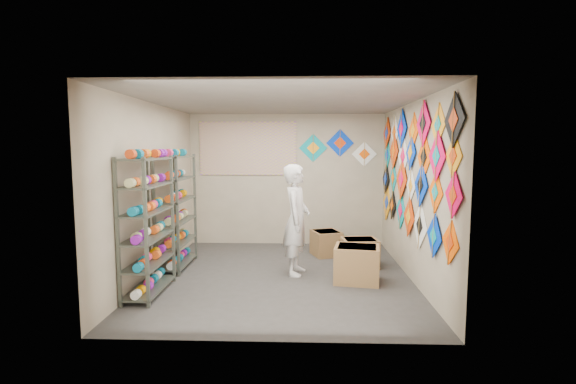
{
  "coord_description": "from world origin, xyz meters",
  "views": [
    {
      "loc": [
        0.33,
        -6.39,
        2.01
      ],
      "look_at": [
        0.1,
        0.3,
        1.3
      ],
      "focal_mm": 26.0,
      "sensor_mm": 36.0,
      "label": 1
    }
  ],
  "objects_px": {
    "shelf_rack_front": "(148,226)",
    "carton_b": "(360,253)",
    "carton_a": "(357,264)",
    "carton_c": "(326,243)",
    "shopkeeper": "(297,220)",
    "shelf_rack_back": "(176,211)"
  },
  "relations": [
    {
      "from": "carton_a",
      "to": "carton_b",
      "type": "bearing_deg",
      "value": 89.06
    },
    {
      "from": "shelf_rack_front",
      "to": "carton_b",
      "type": "distance_m",
      "value": 3.47
    },
    {
      "from": "shelf_rack_back",
      "to": "carton_a",
      "type": "height_order",
      "value": "shelf_rack_back"
    },
    {
      "from": "shelf_rack_back",
      "to": "shopkeeper",
      "type": "bearing_deg",
      "value": -9.05
    },
    {
      "from": "shelf_rack_back",
      "to": "carton_b",
      "type": "relative_size",
      "value": 3.26
    },
    {
      "from": "shelf_rack_front",
      "to": "carton_c",
      "type": "height_order",
      "value": "shelf_rack_front"
    },
    {
      "from": "carton_a",
      "to": "carton_b",
      "type": "distance_m",
      "value": 0.83
    },
    {
      "from": "shelf_rack_back",
      "to": "carton_c",
      "type": "distance_m",
      "value": 2.8
    },
    {
      "from": "carton_a",
      "to": "carton_b",
      "type": "relative_size",
      "value": 1.12
    },
    {
      "from": "carton_b",
      "to": "carton_c",
      "type": "height_order",
      "value": "carton_b"
    },
    {
      "from": "shopkeeper",
      "to": "carton_b",
      "type": "bearing_deg",
      "value": -58.93
    },
    {
      "from": "shopkeeper",
      "to": "carton_a",
      "type": "bearing_deg",
      "value": -103.65
    },
    {
      "from": "carton_c",
      "to": "carton_a",
      "type": "bearing_deg",
      "value": -95.08
    },
    {
      "from": "carton_b",
      "to": "shelf_rack_front",
      "type": "bearing_deg",
      "value": -161.03
    },
    {
      "from": "shelf_rack_back",
      "to": "shopkeeper",
      "type": "xyz_separation_m",
      "value": [
        2.02,
        -0.32,
        -0.07
      ]
    },
    {
      "from": "shopkeeper",
      "to": "carton_a",
      "type": "xyz_separation_m",
      "value": [
        0.91,
        -0.37,
        -0.6
      ]
    },
    {
      "from": "carton_b",
      "to": "carton_c",
      "type": "xyz_separation_m",
      "value": [
        -0.52,
        0.74,
        -0.01
      ]
    },
    {
      "from": "shelf_rack_back",
      "to": "shopkeeper",
      "type": "distance_m",
      "value": 2.05
    },
    {
      "from": "shelf_rack_front",
      "to": "shopkeeper",
      "type": "xyz_separation_m",
      "value": [
        2.02,
        0.98,
        -0.07
      ]
    },
    {
      "from": "shopkeeper",
      "to": "shelf_rack_back",
      "type": "bearing_deg",
      "value": 89.57
    },
    {
      "from": "shelf_rack_front",
      "to": "shelf_rack_back",
      "type": "xyz_separation_m",
      "value": [
        0.0,
        1.3,
        0.0
      ]
    },
    {
      "from": "carton_a",
      "to": "carton_b",
      "type": "xyz_separation_m",
      "value": [
        0.15,
        0.81,
        -0.03
      ]
    }
  ]
}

